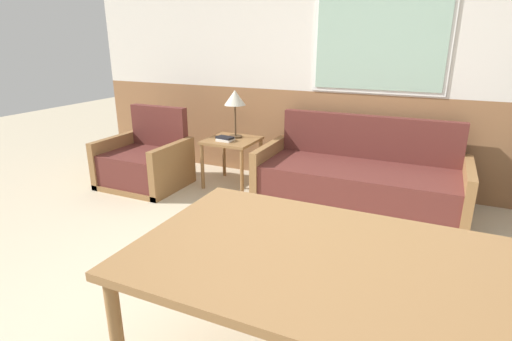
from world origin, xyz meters
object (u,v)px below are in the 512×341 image
couch (358,181)px  table_lamp (235,100)px  dining_table (347,274)px  side_table (232,147)px  armchair (145,164)px

couch → table_lamp: bearing=176.5°
table_lamp → dining_table: size_ratio=0.29×
couch → table_lamp: table_lamp is taller
couch → side_table: size_ratio=3.63×
side_table → dining_table: size_ratio=0.30×
couch → side_table: 1.47m
armchair → table_lamp: bearing=15.0°
armchair → table_lamp: 1.28m
side_table → dining_table: 3.04m
armchair → dining_table: armchair is taller
dining_table → armchair: bearing=144.4°
couch → dining_table: size_ratio=1.09×
couch → table_lamp: size_ratio=3.75×
armchair → side_table: size_ratio=1.62×
armchair → table_lamp: (0.91, 0.53, 0.73)m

